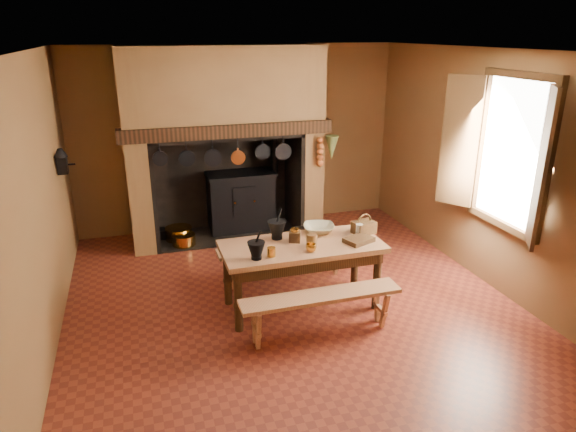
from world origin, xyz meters
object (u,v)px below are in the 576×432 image
(coffee_grinder, at_px, (295,235))
(bench_front, at_px, (321,305))
(iron_range, at_px, (241,200))
(wicker_basket, at_px, (364,227))
(mixing_bowl, at_px, (319,228))
(work_table, at_px, (302,254))

(coffee_grinder, bearing_deg, bench_front, -63.53)
(iron_range, distance_m, coffee_grinder, 2.48)
(bench_front, xyz_separation_m, wicker_basket, (0.79, 0.72, 0.49))
(iron_range, height_order, mixing_bowl, iron_range)
(iron_range, xyz_separation_m, coffee_grinder, (0.09, -2.46, 0.36))
(bench_front, bearing_deg, work_table, 90.00)
(wicker_basket, bearing_deg, mixing_bowl, 145.35)
(bench_front, xyz_separation_m, mixing_bowl, (0.30, 0.90, 0.46))
(bench_front, height_order, coffee_grinder, coffee_grinder)
(iron_range, bearing_deg, work_table, -86.93)
(iron_range, bearing_deg, mixing_bowl, -79.05)
(coffee_grinder, bearing_deg, iron_range, 114.41)
(work_table, distance_m, mixing_bowl, 0.45)
(work_table, xyz_separation_m, bench_front, (0.00, -0.62, -0.30))
(iron_range, bearing_deg, coffee_grinder, -88.00)
(bench_front, bearing_deg, wicker_basket, 42.47)
(wicker_basket, bearing_deg, bench_front, -151.72)
(coffee_grinder, xyz_separation_m, mixing_bowl, (0.35, 0.19, -0.03))
(coffee_grinder, relative_size, mixing_bowl, 0.52)
(mixing_bowl, bearing_deg, wicker_basket, -20.46)
(iron_range, relative_size, mixing_bowl, 4.45)
(coffee_grinder, distance_m, mixing_bowl, 0.40)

